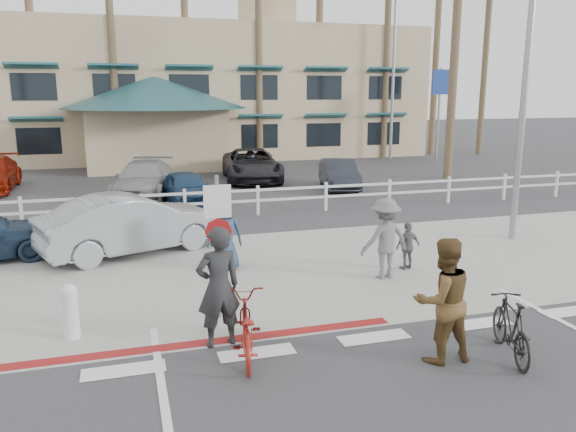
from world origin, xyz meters
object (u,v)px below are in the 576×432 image
object	(u,v)px
bike_red	(245,328)
bike_black	(511,328)
car_white_sedan	(132,224)
sign_post	(218,240)

from	to	relation	value
bike_red	bike_black	size ratio (longest dim) A/B	1.13
bike_red	bike_black	world-z (taller)	bike_black
bike_black	car_white_sedan	world-z (taller)	car_white_sedan
sign_post	bike_black	size ratio (longest dim) A/B	1.81
bike_black	bike_red	bearing A→B (deg)	1.94
car_white_sedan	sign_post	bearing A→B (deg)	175.40
sign_post	bike_black	world-z (taller)	sign_post
sign_post	car_white_sedan	world-z (taller)	sign_post
sign_post	bike_black	distance (m)	4.99
sign_post	bike_red	distance (m)	1.91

